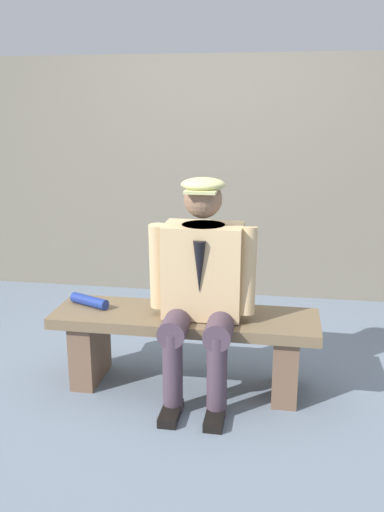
{
  "coord_description": "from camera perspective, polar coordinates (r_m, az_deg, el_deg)",
  "views": [
    {
      "loc": [
        -0.54,
        2.93,
        1.63
      ],
      "look_at": [
        -0.04,
        0.0,
        0.81
      ],
      "focal_mm": 38.46,
      "sensor_mm": 36.0,
      "label": 1
    }
  ],
  "objects": [
    {
      "name": "bench",
      "position": [
        3.25,
        -0.75,
        -8.42
      ],
      "size": [
        1.54,
        0.44,
        0.46
      ],
      "color": "brown",
      "rests_on": "ground"
    },
    {
      "name": "seated_man",
      "position": [
        3.04,
        0.99,
        -2.55
      ],
      "size": [
        0.61,
        0.61,
        1.26
      ],
      "color": "#D4B17D",
      "rests_on": "ground"
    },
    {
      "name": "rolled_magazine",
      "position": [
        3.36,
        -10.63,
        -4.62
      ],
      "size": [
        0.26,
        0.16,
        0.06
      ],
      "primitive_type": "cylinder",
      "rotation": [
        0.0,
        1.57,
        -0.42
      ],
      "color": "navy",
      "rests_on": "bench"
    },
    {
      "name": "stadium_wall",
      "position": [
        4.83,
        3.15,
        8.11
      ],
      "size": [
        12.0,
        0.24,
        2.04
      ],
      "primitive_type": "cube",
      "color": "slate",
      "rests_on": "ground"
    },
    {
      "name": "ground_plane",
      "position": [
        3.39,
        -0.73,
        -13.32
      ],
      "size": [
        30.0,
        30.0,
        0.0
      ],
      "primitive_type": "plane",
      "color": "slate"
    }
  ]
}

